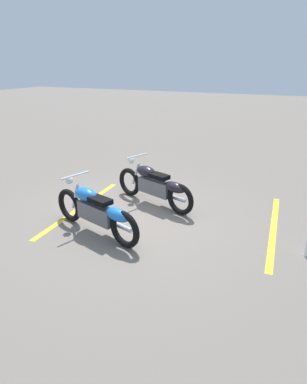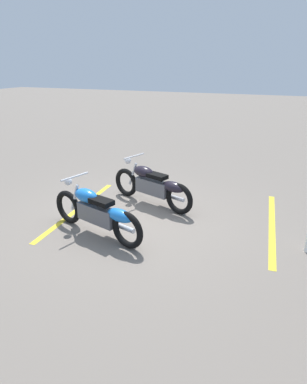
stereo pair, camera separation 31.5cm
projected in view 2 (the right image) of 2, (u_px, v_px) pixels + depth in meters
The scene contains 5 objects.
ground_plane at pixel (129, 218), 6.88m from camera, with size 60.00×60.00×0.00m, color slate.
motorcycle_bright_foreground at pixel (98, 212), 6.04m from camera, with size 2.17×0.81×1.04m.
motorcycle_dark_foreground at pixel (153, 185), 7.36m from camera, with size 2.15×0.87×1.04m.
parking_stripe_near at pixel (78, 209), 7.29m from camera, with size 3.20×0.12×0.01m, color yellow.
parking_stripe_mid at pixel (272, 226), 6.55m from camera, with size 3.20×0.12×0.01m, color yellow.
Camera 2 is at (2.80, -5.58, 2.98)m, focal length 31.44 mm.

